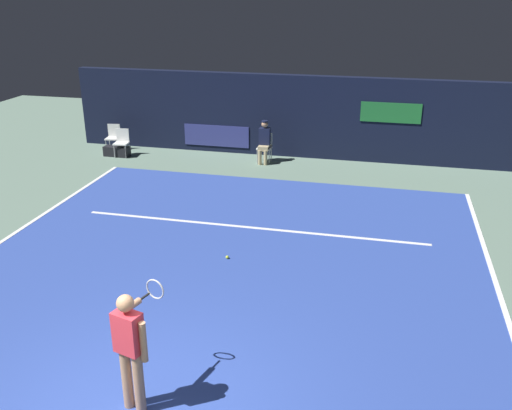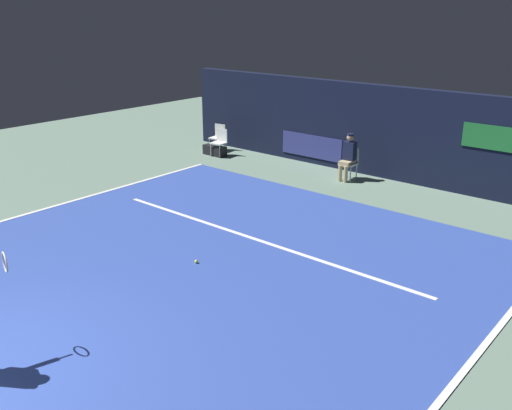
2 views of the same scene
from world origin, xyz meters
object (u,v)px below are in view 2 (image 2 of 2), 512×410
Objects in this scene: line_judge_on_chair at (348,156)px; courtside_chair_far at (220,141)px; courtside_chair_near at (218,136)px; tennis_ball at (196,262)px; equipment_bag at (215,150)px.

courtside_chair_far is (-4.63, -0.36, -0.18)m from line_judge_on_chair.
line_judge_on_chair is 5.19m from courtside_chair_near.
equipment_bag is at bearing 131.65° from tennis_ball.
line_judge_on_chair is at bearing -1.52° from courtside_chair_near.
line_judge_on_chair is 6.68m from tennis_ball.
tennis_ball is 0.08× the size of equipment_bag.
line_judge_on_chair is 1.57× the size of equipment_bag.
line_judge_on_chair is at bearing 96.01° from tennis_ball.
line_judge_on_chair reaches higher than courtside_chair_near.
line_judge_on_chair is 19.41× the size of tennis_ball.
tennis_ball is at bearing -48.96° from courtside_chair_near.
line_judge_on_chair is at bearing 4.49° from courtside_chair_far.
courtside_chair_near is at bearing 131.04° from tennis_ball.
equipment_bag is (-4.81, -0.43, -0.53)m from line_judge_on_chair.
courtside_chair_far is 12.94× the size of tennis_ball.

